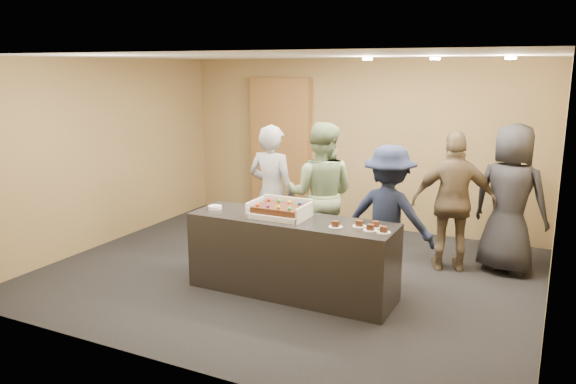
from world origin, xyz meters
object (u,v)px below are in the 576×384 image
at_px(sheet_cake, 279,209).
at_px(storage_cabinet, 281,149).
at_px(cake_box, 280,213).
at_px(person_brown_extra, 454,202).
at_px(person_navy_man, 388,217).
at_px(plate_stack, 215,207).
at_px(person_server_grey, 272,193).
at_px(person_dark_suit, 510,199).
at_px(serving_counter, 292,256).
at_px(person_sage_man, 320,195).

bearing_deg(sheet_cake, storage_cabinet, 116.75).
height_order(cake_box, person_brown_extra, person_brown_extra).
bearing_deg(person_brown_extra, storage_cabinet, -40.85).
xyz_separation_m(sheet_cake, person_navy_man, (1.07, 0.72, -0.15)).
bearing_deg(plate_stack, sheet_cake, 1.48).
bearing_deg(person_brown_extra, sheet_cake, 26.80).
relative_size(plate_stack, person_server_grey, 0.09).
xyz_separation_m(cake_box, person_dark_suit, (2.30, 1.84, 0.01)).
bearing_deg(person_brown_extra, serving_counter, 29.62).
height_order(person_sage_man, person_brown_extra, person_sage_man).
bearing_deg(storage_cabinet, cake_box, -63.06).
height_order(serving_counter, cake_box, cake_box).
relative_size(serving_counter, storage_cabinet, 1.00).
relative_size(person_sage_man, person_brown_extra, 1.05).
bearing_deg(cake_box, person_navy_man, 32.81).
distance_m(person_sage_man, person_navy_man, 1.08).
xyz_separation_m(plate_stack, person_brown_extra, (2.52, 1.65, -0.02)).
relative_size(person_navy_man, person_brown_extra, 0.95).
distance_m(person_sage_man, person_brown_extra, 1.70).
bearing_deg(person_dark_suit, serving_counter, 55.18).
bearing_deg(sheet_cake, cake_box, 89.12).
xyz_separation_m(serving_counter, person_server_grey, (-0.75, 0.94, 0.47)).
relative_size(person_server_grey, person_dark_suit, 0.97).
relative_size(person_brown_extra, person_dark_suit, 0.94).
height_order(storage_cabinet, sheet_cake, storage_cabinet).
relative_size(serving_counter, person_dark_suit, 1.26).
xyz_separation_m(person_server_grey, person_brown_extra, (2.26, 0.68, -0.02)).
xyz_separation_m(sheet_cake, person_brown_extra, (1.66, 1.63, -0.10)).
xyz_separation_m(serving_counter, plate_stack, (-1.02, -0.02, 0.47)).
xyz_separation_m(serving_counter, storage_cabinet, (-1.66, 2.99, 0.75)).
height_order(cake_box, person_dark_suit, person_dark_suit).
relative_size(sheet_cake, person_server_grey, 0.30).
height_order(plate_stack, person_server_grey, person_server_grey).
bearing_deg(person_sage_man, sheet_cake, 73.59).
xyz_separation_m(serving_counter, sheet_cake, (-0.16, -0.00, 0.55)).
xyz_separation_m(plate_stack, person_sage_man, (0.92, 1.08, 0.03)).
xyz_separation_m(sheet_cake, person_server_grey, (-0.60, 0.94, -0.08)).
xyz_separation_m(person_navy_man, person_brown_extra, (0.59, 0.91, 0.05)).
distance_m(person_navy_man, person_brown_extra, 1.08).
height_order(person_navy_man, person_brown_extra, person_brown_extra).
height_order(sheet_cake, person_server_grey, person_server_grey).
distance_m(storage_cabinet, person_brown_extra, 3.46).
bearing_deg(cake_box, storage_cabinet, 116.94).
bearing_deg(person_navy_man, person_sage_man, -15.53).
distance_m(plate_stack, person_navy_man, 2.07).
height_order(storage_cabinet, person_sage_man, storage_cabinet).
bearing_deg(serving_counter, plate_stack, -178.54).
height_order(person_brown_extra, person_dark_suit, person_dark_suit).
bearing_deg(person_navy_man, person_server_grey, -4.39).
height_order(storage_cabinet, cake_box, storage_cabinet).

